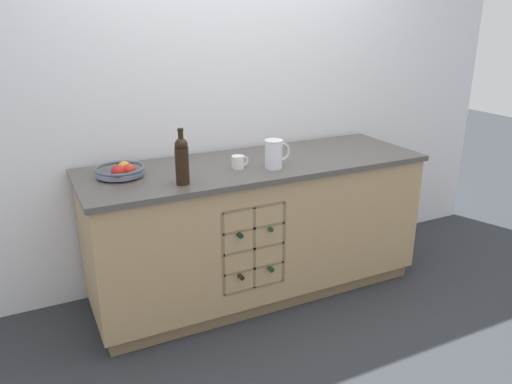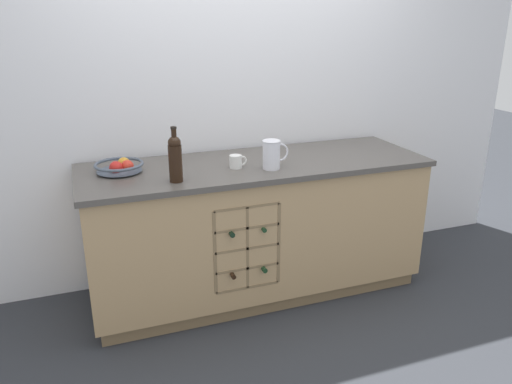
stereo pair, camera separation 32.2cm
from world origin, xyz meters
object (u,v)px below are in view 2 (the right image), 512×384
white_pitcher (272,154)px  standing_wine_bottle (175,157)px  fruit_bowl (120,166)px  ceramic_mug (236,162)px

white_pitcher → standing_wine_bottle: (-0.60, -0.05, 0.05)m
fruit_bowl → white_pitcher: (0.87, -0.24, 0.05)m
fruit_bowl → white_pitcher: white_pitcher is taller
white_pitcher → ceramic_mug: white_pitcher is taller
white_pitcher → ceramic_mug: (-0.20, 0.09, -0.05)m
white_pitcher → fruit_bowl: bearing=165.0°
standing_wine_bottle → ceramic_mug: bearing=19.0°
ceramic_mug → white_pitcher: bearing=-24.2°
fruit_bowl → standing_wine_bottle: standing_wine_bottle is taller
fruit_bowl → standing_wine_bottle: (0.28, -0.28, 0.10)m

